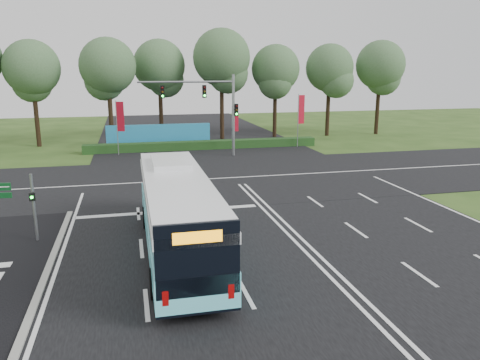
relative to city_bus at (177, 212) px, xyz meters
name	(u,v)px	position (x,y,z in m)	size (l,w,h in m)	color
ground	(289,237)	(5.12, 0.72, -1.75)	(120.00, 120.00, 0.00)	#2A4617
road_main	(289,236)	(5.12, 0.72, -1.73)	(20.00, 120.00, 0.04)	black
road_cross	(232,178)	(5.12, 12.72, -1.72)	(120.00, 14.00, 0.05)	black
kerb_strip	(41,288)	(-4.98, -2.28, -1.69)	(0.25, 18.00, 0.12)	gray
city_bus	(177,212)	(0.00, 0.00, 0.00)	(2.67, 12.11, 3.47)	#6EEFFF
pedestrian_signal	(34,205)	(-5.92, 2.69, -0.08)	(0.27, 0.40, 3.05)	gray
banner_flag_left	(119,120)	(-2.48, 23.73, 1.37)	(0.69, 0.25, 4.80)	gray
banner_flag_mid	(235,122)	(7.72, 23.42, 1.00)	(0.62, 0.10, 4.20)	gray
banner_flag_right	(300,113)	(14.45, 24.38, 1.57)	(0.73, 0.27, 5.13)	gray
traffic_light_gantry	(213,103)	(5.33, 21.22, 2.92)	(8.41, 0.28, 7.00)	gray
hedge	(204,145)	(5.12, 25.22, -1.35)	(22.00, 1.20, 0.80)	#183D16
blue_hoarding	(159,136)	(1.12, 27.72, -0.65)	(10.00, 0.30, 2.20)	teal
eucalyptus_row	(188,64)	(4.60, 31.25, 6.17)	(48.07, 8.78, 11.63)	black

